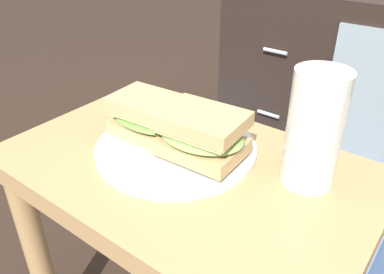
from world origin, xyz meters
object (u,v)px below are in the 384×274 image
tv_cabinet (375,83)px  sandwich_back (202,134)px  beer_glass (314,131)px  plate (176,148)px  sandwich_front (152,117)px

tv_cabinet → sandwich_back: bearing=-92.4°
sandwich_back → beer_glass: bearing=20.1°
plate → sandwich_back: bearing=-2.6°
plate → sandwich_back: 0.07m
plate → tv_cabinet: bearing=84.4°
sandwich_back → beer_glass: 0.16m
tv_cabinet → sandwich_front: (-0.14, -0.93, 0.21)m
sandwich_front → sandwich_back: size_ratio=1.04×
tv_cabinet → sandwich_front: tv_cabinet is taller
plate → sandwich_front: 0.06m
sandwich_front → beer_glass: size_ratio=0.86×
tv_cabinet → sandwich_back: (-0.04, -0.93, 0.22)m
tv_cabinet → plate: tv_cabinet is taller
sandwich_front → beer_glass: beer_glass is taller
tv_cabinet → sandwich_front: 0.96m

